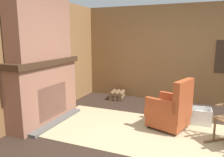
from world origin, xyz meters
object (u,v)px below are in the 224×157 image
at_px(armchair, 171,111).
at_px(oil_lamp_vase, 18,57).
at_px(storage_case, 62,53).
at_px(laundry_basket, 199,116).
at_px(decorative_plate_on_mantel, 43,52).
at_px(firewood_stack, 117,95).

bearing_deg(armchair, oil_lamp_vase, 43.45).
bearing_deg(armchair, storage_case, 14.83).
xyz_separation_m(laundry_basket, storage_case, (-2.98, -0.30, 1.18)).
relative_size(armchair, decorative_plate_on_mantel, 3.45).
distance_m(firewood_stack, storage_case, 2.00).
relative_size(firewood_stack, laundry_basket, 1.04).
xyz_separation_m(firewood_stack, decorative_plate_on_mantel, (-0.84, -1.98, 1.30)).
distance_m(storage_case, decorative_plate_on_mantel, 0.64).
height_order(armchair, decorative_plate_on_mantel, decorative_plate_on_mantel).
bearing_deg(storage_case, laundry_basket, 5.81).
bearing_deg(laundry_basket, oil_lamp_vase, -151.56).
bearing_deg(decorative_plate_on_mantel, firewood_stack, 66.92).
distance_m(armchair, storage_case, 2.67).
height_order(firewood_stack, storage_case, storage_case).
distance_m(oil_lamp_vase, decorative_plate_on_mantel, 0.67).
xyz_separation_m(firewood_stack, laundry_basket, (2.15, -1.04, 0.05)).
xyz_separation_m(firewood_stack, oil_lamp_vase, (-0.82, -2.66, 1.26)).
bearing_deg(firewood_stack, oil_lamp_vase, -107.26).
height_order(armchair, oil_lamp_vase, oil_lamp_vase).
distance_m(armchair, laundry_basket, 0.71).
distance_m(firewood_stack, oil_lamp_vase, 3.05).
relative_size(armchair, laundry_basket, 2.05).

